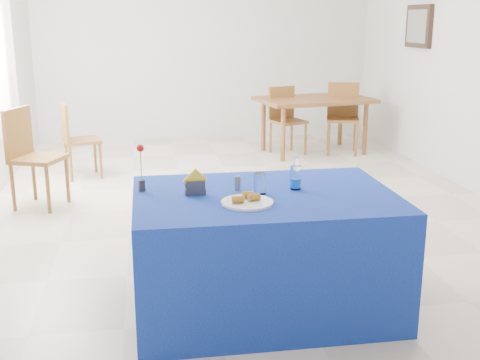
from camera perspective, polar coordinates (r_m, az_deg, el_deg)
name	(u,v)px	position (r m, az deg, el deg)	size (l,w,h in m)	color
floor	(244,205)	(6.00, 0.34, -2.35)	(7.00, 7.00, 0.00)	beige
room_shell	(244,24)	(5.72, 0.37, 14.60)	(7.00, 7.00, 7.00)	silver
picture_frame	(419,26)	(8.01, 16.61, 13.80)	(0.06, 0.64, 0.52)	black
picture_art	(417,26)	(7.99, 16.44, 13.81)	(0.02, 0.52, 0.40)	#998C66
plate	(247,202)	(3.48, 0.68, -2.14)	(0.30, 0.30, 0.01)	white
drinking_glass	(260,184)	(3.66, 1.90, -0.34)	(0.08, 0.08, 0.13)	silver
salt_shaker	(238,183)	(3.77, -0.16, -0.25)	(0.03, 0.03, 0.09)	gray
pepper_shaker	(237,183)	(3.75, -0.32, -0.30)	(0.03, 0.03, 0.09)	#5E5E63
blue_table	(264,251)	(3.81, 2.29, -6.76)	(1.60, 1.10, 0.76)	navy
water_bottle	(295,178)	(3.78, 5.28, 0.18)	(0.07, 0.07, 0.21)	silver
napkin_holder	(195,187)	(3.66, -4.28, -0.64)	(0.15, 0.06, 0.16)	#38393D
rose_vase	(141,169)	(3.75, -9.35, 1.02)	(0.05, 0.05, 0.30)	#252429
oak_table	(314,104)	(8.26, 7.05, 7.20)	(1.62, 1.19, 0.76)	brown
chair_bg_left	(285,115)	(8.25, 4.29, 6.15)	(0.51, 0.51, 0.90)	brown
chair_bg_right	(343,113)	(8.38, 9.73, 6.32)	(0.53, 0.53, 0.95)	brown
chair_win_a	(29,150)	(6.17, -19.33, 2.67)	(0.56, 0.56, 0.97)	brown
chair_win_b	(75,135)	(7.15, -15.41, 4.14)	(0.48, 0.48, 0.87)	brown
banana_pieces	(247,197)	(3.49, 0.65, -1.63)	(0.17, 0.13, 0.04)	gold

